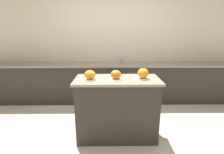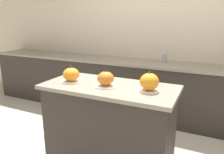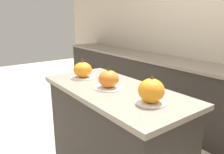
{
  "view_description": "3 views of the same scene",
  "coord_description": "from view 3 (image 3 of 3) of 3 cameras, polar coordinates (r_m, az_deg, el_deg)",
  "views": [
    {
      "loc": [
        -0.11,
        -2.45,
        1.61
      ],
      "look_at": [
        -0.08,
        -0.03,
        0.97
      ],
      "focal_mm": 28.0,
      "sensor_mm": 36.0,
      "label": 1
    },
    {
      "loc": [
        0.84,
        -1.72,
        1.53
      ],
      "look_at": [
        0.04,
        -0.03,
        1.03
      ],
      "focal_mm": 35.0,
      "sensor_mm": 36.0,
      "label": 2
    },
    {
      "loc": [
        1.23,
        -0.94,
        1.45
      ],
      "look_at": [
        0.0,
        -0.02,
        1.03
      ],
      "focal_mm": 35.0,
      "sensor_mm": 36.0,
      "label": 3
    }
  ],
  "objects": [
    {
      "name": "pumpkin_cake_left",
      "position": [
        1.9,
        -7.66,
        1.73
      ],
      "size": [
        0.21,
        0.21,
        0.18
      ],
      "color": "white",
      "rests_on": "kitchen_island"
    },
    {
      "name": "back_counter",
      "position": [
        2.88,
        24.56,
        -6.53
      ],
      "size": [
        6.0,
        0.6,
        0.89
      ],
      "color": "#2D2823",
      "rests_on": "ground_plane"
    },
    {
      "name": "pumpkin_cake_right",
      "position": [
        1.34,
        10.28,
        -3.69
      ],
      "size": [
        0.19,
        0.19,
        0.18
      ],
      "color": "white",
      "rests_on": "kitchen_island"
    },
    {
      "name": "kitchen_island",
      "position": [
        1.83,
        0.42,
        -16.94
      ],
      "size": [
        1.24,
        0.59,
        0.94
      ],
      "color": "#2D2823",
      "rests_on": "ground_plane"
    },
    {
      "name": "pumpkin_cake_center",
      "position": [
        1.61,
        -0.88,
        -0.74
      ],
      "size": [
        0.22,
        0.22,
        0.16
      ],
      "color": "white",
      "rests_on": "kitchen_island"
    }
  ]
}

